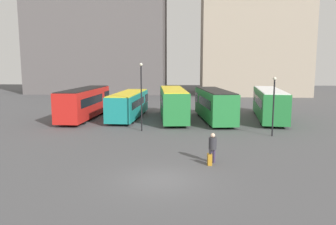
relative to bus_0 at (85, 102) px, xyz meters
The scene contains 12 objects.
ground_plane 21.40m from the bus_0, 62.18° to the right, with size 160.00×160.00×0.00m, color #4C4C4F.
building_block_left 35.82m from the bus_0, 103.06° to the left, with size 27.78×10.84×26.54m.
building_block_right 43.10m from the bus_0, 54.51° to the left, with size 19.76×16.18×32.52m.
bus_0 is the anchor object (origin of this frame).
bus_1 4.76m from the bus_0, ahead, with size 2.89×10.65×2.83m.
bus_2 9.62m from the bus_0, ahead, with size 3.72×11.06×3.30m.
bus_3 13.96m from the bus_0, ahead, with size 3.86×10.68×3.24m.
bus_4 19.94m from the bus_0, ahead, with size 3.78×11.93×3.22m.
traveler 20.22m from the bus_0, 50.73° to the right, with size 0.52×0.52×1.80m.
suitcase 20.51m from the bus_0, 52.00° to the right, with size 0.28×0.40×0.98m.
lamp_post_0 9.81m from the bus_0, 42.01° to the right, with size 0.28×0.28×5.97m.
lamp_post_1 19.85m from the bus_0, 23.35° to the right, with size 0.28×0.28×4.85m.
Camera 1 is at (1.46, -15.86, 5.78)m, focal length 35.00 mm.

